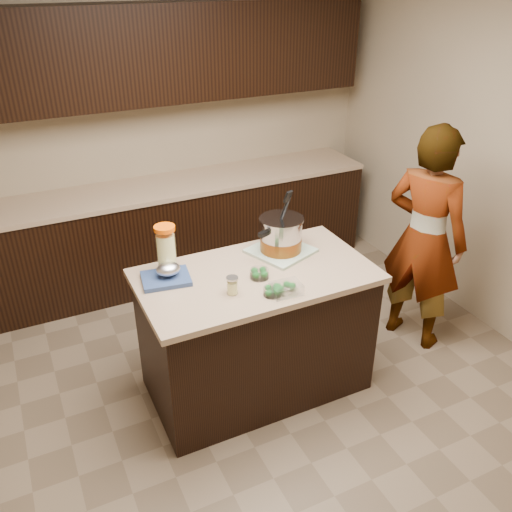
# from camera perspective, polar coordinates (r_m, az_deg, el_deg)

# --- Properties ---
(ground_plane) EXTENTS (4.00, 4.00, 0.00)m
(ground_plane) POSITION_cam_1_polar(r_m,az_deg,el_deg) (3.88, 0.00, -13.34)
(ground_plane) COLOR brown
(ground_plane) RESTS_ON ground
(room_shell) EXTENTS (4.04, 4.04, 2.72)m
(room_shell) POSITION_cam_1_polar(r_m,az_deg,el_deg) (3.02, 0.00, 11.67)
(room_shell) COLOR tan
(room_shell) RESTS_ON ground
(back_cabinets) EXTENTS (3.60, 0.63, 2.33)m
(back_cabinets) POSITION_cam_1_polar(r_m,az_deg,el_deg) (4.81, -9.12, 8.14)
(back_cabinets) COLOR black
(back_cabinets) RESTS_ON ground
(island) EXTENTS (1.46, 0.81, 0.90)m
(island) POSITION_cam_1_polar(r_m,az_deg,el_deg) (3.59, 0.00, -7.97)
(island) COLOR black
(island) RESTS_ON ground
(dish_towel) EXTENTS (0.46, 0.46, 0.02)m
(dish_towel) POSITION_cam_1_polar(r_m,az_deg,el_deg) (3.58, 2.61, 0.56)
(dish_towel) COLOR #63946C
(dish_towel) RESTS_ON island
(stock_pot) EXTENTS (0.39, 0.37, 0.41)m
(stock_pot) POSITION_cam_1_polar(r_m,az_deg,el_deg) (3.54, 2.65, 2.07)
(stock_pot) COLOR #B7B7BC
(stock_pot) RESTS_ON dish_towel
(lemonade_pitcher) EXTENTS (0.16, 0.16, 0.31)m
(lemonade_pitcher) POSITION_cam_1_polar(r_m,az_deg,el_deg) (3.33, -9.41, 0.47)
(lemonade_pitcher) COLOR #E9E68E
(lemonade_pitcher) RESTS_ON island
(mason_jar) EXTENTS (0.08, 0.08, 0.11)m
(mason_jar) POSITION_cam_1_polar(r_m,az_deg,el_deg) (3.12, -2.51, -3.15)
(mason_jar) COLOR #E9E68E
(mason_jar) RESTS_ON island
(broccoli_tub_left) EXTENTS (0.14, 0.14, 0.06)m
(broccoli_tub_left) POSITION_cam_1_polar(r_m,az_deg,el_deg) (3.29, 0.36, -1.90)
(broccoli_tub_left) COLOR silver
(broccoli_tub_left) RESTS_ON island
(broccoli_tub_right) EXTENTS (0.11, 0.11, 0.05)m
(broccoli_tub_right) POSITION_cam_1_polar(r_m,az_deg,el_deg) (3.12, 1.72, -3.77)
(broccoli_tub_right) COLOR silver
(broccoli_tub_right) RESTS_ON island
(broccoli_tub_rect) EXTENTS (0.18, 0.14, 0.06)m
(broccoli_tub_rect) POSITION_cam_1_polar(r_m,az_deg,el_deg) (3.14, 3.17, -3.50)
(broccoli_tub_rect) COLOR silver
(broccoli_tub_rect) RESTS_ON island
(blue_tray) EXTENTS (0.32, 0.27, 0.11)m
(blue_tray) POSITION_cam_1_polar(r_m,az_deg,el_deg) (3.30, -9.35, -1.98)
(blue_tray) COLOR navy
(blue_tray) RESTS_ON island
(person) EXTENTS (0.61, 0.72, 1.68)m
(person) POSITION_cam_1_polar(r_m,az_deg,el_deg) (4.07, 17.32, 1.70)
(person) COLOR gray
(person) RESTS_ON ground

